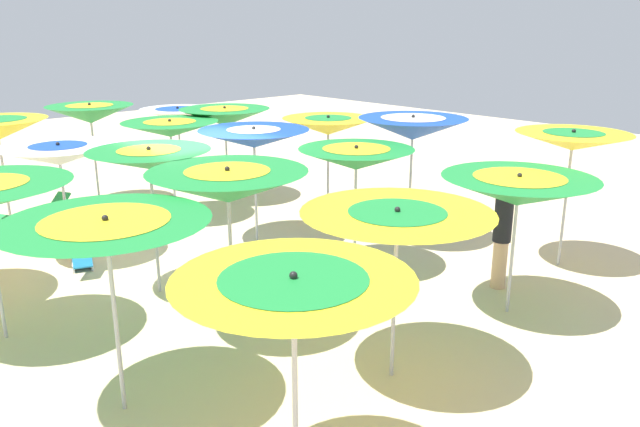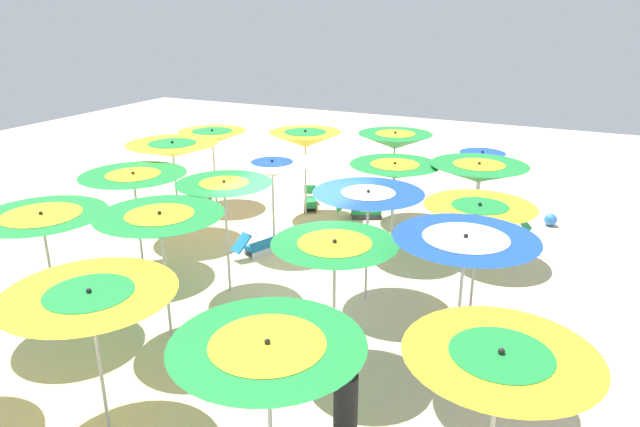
% 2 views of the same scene
% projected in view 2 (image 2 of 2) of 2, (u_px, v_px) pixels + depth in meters
% --- Properties ---
extents(ground, '(41.17, 41.17, 0.04)m').
position_uv_depth(ground, '(297.00, 291.00, 12.39)').
color(ground, beige).
extents(beach_umbrella_0, '(1.95, 1.95, 2.29)m').
position_uv_depth(beach_umbrella_0, '(212.00, 137.00, 17.12)').
color(beach_umbrella_0, '#B2B2B7').
rests_on(beach_umbrella_0, ground).
extents(beach_umbrella_1, '(2.28, 2.28, 2.51)m').
position_uv_depth(beach_umbrella_1, '(173.00, 150.00, 14.64)').
color(beach_umbrella_1, '#B2B2B7').
rests_on(beach_umbrella_1, ground).
extents(beach_umbrella_2, '(2.28, 2.28, 2.31)m').
position_uv_depth(beach_umbrella_2, '(134.00, 181.00, 12.69)').
color(beach_umbrella_2, '#B2B2B7').
rests_on(beach_umbrella_2, ground).
extents(beach_umbrella_3, '(2.23, 2.23, 2.33)m').
position_uv_depth(beach_umbrella_3, '(42.00, 224.00, 10.18)').
color(beach_umbrella_3, '#B2B2B7').
rests_on(beach_umbrella_3, ground).
extents(beach_umbrella_5, '(1.99, 1.99, 2.46)m').
position_uv_depth(beach_umbrella_5, '(305.00, 139.00, 16.16)').
color(beach_umbrella_5, '#B2B2B7').
rests_on(beach_umbrella_5, ground).
extents(beach_umbrella_6, '(2.10, 2.10, 2.21)m').
position_uv_depth(beach_umbrella_6, '(272.00, 169.00, 14.10)').
color(beach_umbrella_6, '#B2B2B7').
rests_on(beach_umbrella_6, ground).
extents(beach_umbrella_7, '(1.92, 1.92, 2.44)m').
position_uv_depth(beach_umbrella_7, '(224.00, 190.00, 11.62)').
color(beach_umbrella_7, '#B2B2B7').
rests_on(beach_umbrella_7, ground).
extents(beach_umbrella_8, '(2.18, 2.18, 2.43)m').
position_uv_depth(beach_umbrella_8, '(161.00, 226.00, 9.92)').
color(beach_umbrella_8, '#B2B2B7').
rests_on(beach_umbrella_8, ground).
extents(beach_umbrella_9, '(2.29, 2.29, 2.22)m').
position_uv_depth(beach_umbrella_9, '(91.00, 304.00, 7.69)').
color(beach_umbrella_9, '#B2B2B7').
rests_on(beach_umbrella_9, ground).
extents(beach_umbrella_10, '(2.01, 2.01, 2.47)m').
position_uv_depth(beach_umbrella_10, '(395.00, 141.00, 15.90)').
color(beach_umbrella_10, '#B2B2B7').
rests_on(beach_umbrella_10, ground).
extents(beach_umbrella_11, '(2.12, 2.12, 2.26)m').
position_uv_depth(beach_umbrella_11, '(395.00, 171.00, 13.68)').
color(beach_umbrella_11, '#B2B2B7').
rests_on(beach_umbrella_11, ground).
extents(beach_umbrella_12, '(2.17, 2.17, 2.36)m').
position_uv_depth(beach_umbrella_12, '(368.00, 201.00, 11.31)').
color(beach_umbrella_12, '#B2B2B7').
rests_on(beach_umbrella_12, ground).
extents(beach_umbrella_13, '(2.00, 2.00, 2.27)m').
position_uv_depth(beach_umbrella_13, '(335.00, 253.00, 9.15)').
color(beach_umbrella_13, '#B2B2B7').
rests_on(beach_umbrella_13, ground).
extents(beach_umbrella_14, '(2.25, 2.25, 2.19)m').
position_uv_depth(beach_umbrella_14, '(268.00, 359.00, 6.60)').
color(beach_umbrella_14, '#B2B2B7').
rests_on(beach_umbrella_14, ground).
extents(beach_umbrella_15, '(1.97, 1.97, 2.19)m').
position_uv_depth(beach_umbrella_15, '(482.00, 158.00, 15.03)').
color(beach_umbrella_15, '#B2B2B7').
rests_on(beach_umbrella_15, ground).
extents(beach_umbrella_16, '(2.21, 2.21, 2.34)m').
position_uv_depth(beach_umbrella_16, '(478.00, 173.00, 13.38)').
color(beach_umbrella_16, '#B2B2B7').
rests_on(beach_umbrella_16, ground).
extents(beach_umbrella_17, '(2.00, 2.00, 2.36)m').
position_uv_depth(beach_umbrella_17, '(479.00, 215.00, 10.54)').
color(beach_umbrella_17, '#B2B2B7').
rests_on(beach_umbrella_17, ground).
extents(beach_umbrella_18, '(2.13, 2.13, 2.57)m').
position_uv_depth(beach_umbrella_18, '(464.00, 251.00, 8.56)').
color(beach_umbrella_18, '#B2B2B7').
rests_on(beach_umbrella_18, ground).
extents(beach_umbrella_19, '(1.96, 1.96, 2.51)m').
position_uv_depth(beach_umbrella_19, '(500.00, 367.00, 5.82)').
color(beach_umbrella_19, '#B2B2B7').
rests_on(beach_umbrella_19, ground).
extents(lounger_0, '(1.29, 0.88, 0.58)m').
position_uv_depth(lounger_0, '(362.00, 211.00, 16.54)').
color(lounger_0, '#333338').
rests_on(lounger_0, ground).
extents(lounger_1, '(1.12, 0.99, 0.61)m').
position_uv_depth(lounger_1, '(487.00, 331.00, 10.47)').
color(lounger_1, olive).
rests_on(lounger_1, ground).
extents(lounger_2, '(1.33, 0.84, 0.56)m').
position_uv_depth(lounger_2, '(197.00, 193.00, 18.12)').
color(lounger_2, silver).
rests_on(lounger_2, ground).
extents(lounger_3, '(0.87, 1.22, 0.60)m').
position_uv_depth(lounger_3, '(310.00, 201.00, 17.39)').
color(lounger_3, olive).
rests_on(lounger_3, ground).
extents(lounger_4, '(0.80, 1.41, 0.61)m').
position_uv_depth(lounger_4, '(260.00, 245.00, 14.20)').
color(lounger_4, silver).
rests_on(lounger_4, ground).
extents(lounger_5, '(1.19, 0.48, 0.58)m').
position_uv_depth(lounger_5, '(505.00, 227.00, 15.33)').
color(lounger_5, '#333338').
rests_on(lounger_5, ground).
extents(beachgoer_0, '(0.30, 0.30, 1.76)m').
position_uv_depth(beachgoer_0, '(345.00, 418.00, 7.16)').
color(beachgoer_0, '#D8A87F').
rests_on(beachgoer_0, ground).
extents(beach_ball, '(0.34, 0.34, 0.34)m').
position_uv_depth(beach_ball, '(551.00, 220.00, 15.97)').
color(beach_ball, '#337FE5').
rests_on(beach_ball, ground).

